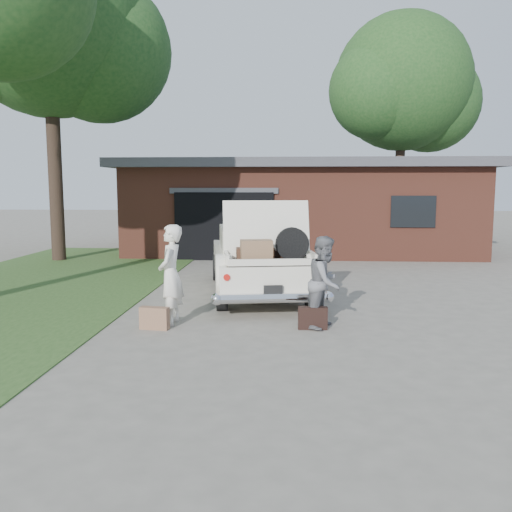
{
  "coord_description": "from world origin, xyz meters",
  "views": [
    {
      "loc": [
        0.63,
        -9.39,
        2.39
      ],
      "look_at": [
        0.0,
        0.6,
        1.1
      ],
      "focal_mm": 38.0,
      "sensor_mm": 36.0,
      "label": 1
    }
  ],
  "objects": [
    {
      "name": "sedan",
      "position": [
        -0.07,
        2.62,
        0.76
      ],
      "size": [
        2.78,
        5.42,
        2.11
      ],
      "rotation": [
        0.0,
        0.0,
        0.16
      ],
      "color": "silver",
      "rests_on": "ground"
    },
    {
      "name": "woman_right",
      "position": [
        1.23,
        -0.32,
        0.78
      ],
      "size": [
        0.85,
        0.93,
        1.56
      ],
      "primitive_type": "imported",
      "rotation": [
        0.0,
        0.0,
        1.16
      ],
      "color": "slate",
      "rests_on": "ground"
    },
    {
      "name": "tree_back",
      "position": [
        -6.79,
        7.66,
        7.25
      ],
      "size": [
        7.03,
        6.11,
        10.63
      ],
      "color": "#38281E",
      "rests_on": "ground"
    },
    {
      "name": "suitcase_right",
      "position": [
        1.02,
        -0.45,
        0.19
      ],
      "size": [
        0.5,
        0.17,
        0.38
      ],
      "primitive_type": "cube",
      "rotation": [
        0.0,
        0.0,
        0.02
      ],
      "color": "black",
      "rests_on": "ground"
    },
    {
      "name": "suitcase_left",
      "position": [
        -1.63,
        -0.63,
        0.19
      ],
      "size": [
        0.51,
        0.23,
        0.38
      ],
      "primitive_type": "cube",
      "rotation": [
        0.0,
        0.0,
        -0.16
      ],
      "color": "#95674C",
      "rests_on": "ground"
    },
    {
      "name": "ground",
      "position": [
        0.0,
        0.0,
        0.0
      ],
      "size": [
        90.0,
        90.0,
        0.0
      ],
      "primitive_type": "plane",
      "color": "gray",
      "rests_on": "ground"
    },
    {
      "name": "grass_strip",
      "position": [
        -5.5,
        3.0,
        0.01
      ],
      "size": [
        6.0,
        16.0,
        0.02
      ],
      "primitive_type": "cube",
      "color": "#2D4C1E",
      "rests_on": "ground"
    },
    {
      "name": "house",
      "position": [
        0.98,
        11.47,
        1.67
      ],
      "size": [
        12.8,
        7.8,
        3.3
      ],
      "color": "brown",
      "rests_on": "ground"
    },
    {
      "name": "woman_left",
      "position": [
        -1.43,
        -0.23,
        0.87
      ],
      "size": [
        0.44,
        0.65,
        1.74
      ],
      "primitive_type": "imported",
      "rotation": [
        0.0,
        0.0,
        -1.61
      ],
      "color": "white",
      "rests_on": "ground"
    },
    {
      "name": "tree_right",
      "position": [
        5.91,
        17.01,
        6.9
      ],
      "size": [
        7.27,
        6.32,
        10.36
      ],
      "color": "#38281E",
      "rests_on": "ground"
    }
  ]
}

